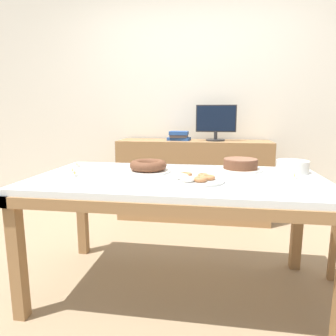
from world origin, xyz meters
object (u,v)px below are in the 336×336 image
at_px(cake_golden_bundt, 148,166).
at_px(tealight_left_edge, 75,175).
at_px(pastry_platter, 195,179).
at_px(tealight_centre, 294,177).
at_px(book_stack, 179,136).
at_px(tealight_near_front, 77,165).
at_px(tealight_right_edge, 72,172).
at_px(computer_monitor, 216,123).
at_px(plate_stack, 292,166).
at_px(cake_chocolate_round, 240,165).

relative_size(cake_golden_bundt, tealight_left_edge, 7.63).
relative_size(pastry_platter, tealight_centre, 8.60).
bearing_deg(book_stack, tealight_near_front, -117.33).
bearing_deg(tealight_right_edge, book_stack, 69.53).
bearing_deg(computer_monitor, pastry_platter, -94.41).
height_order(cake_golden_bundt, tealight_centre, cake_golden_bundt).
relative_size(tealight_near_front, tealight_right_edge, 1.00).
bearing_deg(tealight_near_front, book_stack, 62.67).
bearing_deg(tealight_near_front, plate_stack, 0.79).
bearing_deg(tealight_right_edge, cake_golden_bundt, 15.26).
height_order(book_stack, tealight_right_edge, book_stack).
relative_size(computer_monitor, tealight_near_front, 10.60).
relative_size(cake_chocolate_round, tealight_left_edge, 7.64).
distance_m(book_stack, pastry_platter, 1.58).
distance_m(tealight_near_front, tealight_right_edge, 0.25).
distance_m(cake_golden_bundt, tealight_left_edge, 0.48).
bearing_deg(computer_monitor, tealight_left_edge, -119.64).
xyz_separation_m(computer_monitor, tealight_right_edge, (-0.93, -1.43, -0.28)).
xyz_separation_m(book_stack, tealight_near_front, (-0.62, -1.19, -0.14)).
bearing_deg(tealight_right_edge, cake_chocolate_round, 14.54).
xyz_separation_m(computer_monitor, pastry_platter, (-0.12, -1.55, -0.28)).
height_order(computer_monitor, tealight_left_edge, computer_monitor).
height_order(computer_monitor, tealight_right_edge, computer_monitor).
bearing_deg(pastry_platter, tealight_centre, 14.42).
distance_m(tealight_near_front, tealight_centre, 1.49).
distance_m(tealight_centre, tealight_left_edge, 1.34).
xyz_separation_m(pastry_platter, tealight_right_edge, (-0.81, 0.11, -0.00)).
height_order(tealight_near_front, tealight_left_edge, same).
relative_size(cake_chocolate_round, plate_stack, 1.45).
relative_size(cake_chocolate_round, pastry_platter, 0.89).
xyz_separation_m(cake_chocolate_round, cake_golden_bundt, (-0.62, -0.15, -0.00)).
bearing_deg(pastry_platter, computer_monitor, 85.59).
xyz_separation_m(cake_golden_bundt, plate_stack, (0.96, 0.13, 0.00)).
relative_size(cake_chocolate_round, tealight_centre, 7.64).
height_order(cake_chocolate_round, tealight_left_edge, cake_chocolate_round).
xyz_separation_m(tealight_centre, tealight_left_edge, (-1.33, -0.13, 0.00)).
bearing_deg(tealight_centre, tealight_near_front, 172.18).
relative_size(book_stack, pastry_platter, 0.74).
bearing_deg(plate_stack, cake_golden_bundt, -172.28).
height_order(book_stack, pastry_platter, book_stack).
bearing_deg(plate_stack, cake_chocolate_round, 175.88).
distance_m(computer_monitor, plate_stack, 1.30).
relative_size(pastry_platter, tealight_left_edge, 8.60).
relative_size(computer_monitor, cake_golden_bundt, 1.39).
relative_size(cake_chocolate_round, tealight_right_edge, 7.64).
height_order(computer_monitor, cake_golden_bundt, computer_monitor).
bearing_deg(book_stack, tealight_left_edge, -107.23).
height_order(pastry_platter, tealight_left_edge, pastry_platter).
bearing_deg(book_stack, cake_golden_bundt, -92.34).
bearing_deg(plate_stack, pastry_platter, -149.19).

